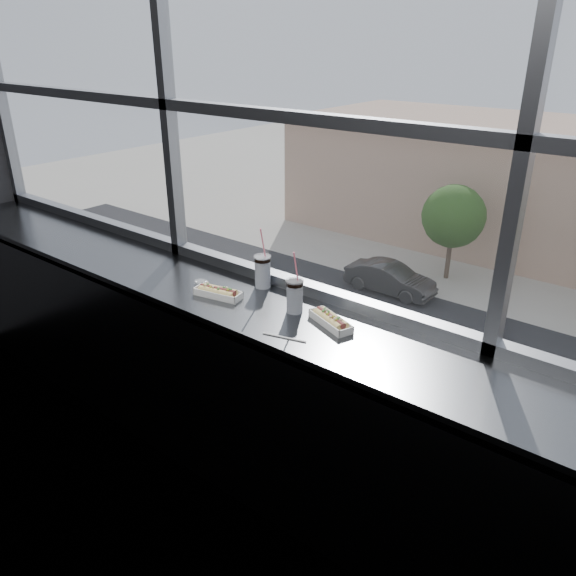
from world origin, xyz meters
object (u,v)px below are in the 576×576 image
Objects in this scene: soda_cup_left at (263,270)px; car_near_c at (545,418)px; wrapper at (201,282)px; hotdog_tray_right at (331,320)px; car_near_a at (275,317)px; tree_left at (454,216)px; car_far_a at (390,274)px; soda_cup_right at (295,294)px; loose_straw at (284,337)px; car_near_b at (431,374)px; hotdog_tray_left at (218,292)px.

car_near_c is (-1.03, 16.09, -11.11)m from soda_cup_left.
wrapper is at bearing -179.18° from car_near_c.
wrapper is (-0.29, -0.18, -0.09)m from soda_cup_left.
hotdog_tray_right is 24.02m from car_near_a.
car_far_a is at bearing -112.51° from tree_left.
tree_left reaches higher than car_near_c.
tree_left is at bearing -22.95° from car_far_a.
soda_cup_right reaches higher than loose_straw.
car_far_a reaches higher than car_near_b.
car_far_a is at bearing 101.08° from loose_straw.
loose_straw is 2.23× the size of wrapper.
car_near_b is (-5.68, 16.22, -11.03)m from soda_cup_right.
hotdog_tray_left reaches higher than car_near_b.
hotdog_tray_left is at bearing -155.16° from car_far_a.
tree_left is at bearing 108.83° from wrapper.
soda_cup_left is 3.57× the size of wrapper.
loose_straw reaches higher than car_near_b.
car_near_b is at bearing -93.45° from car_near_a.
car_far_a is (-11.59, 24.09, -11.02)m from soda_cup_left.
hotdog_tray_right is 0.26m from loose_straw.
loose_straw is 0.77m from wrapper.
tree_left reaches higher than car_near_b.
soda_cup_right is at bearing -22.38° from soda_cup_left.
loose_straw is 24.12m from car_near_a.
car_near_a is 8.19m from car_far_a.
soda_cup_right is 0.05× the size of car_far_a.
soda_cup_right reaches higher than car_near_c.
soda_cup_right is 0.06× the size of tree_left.
hotdog_tray_left reaches higher than wrapper.
wrapper is 0.02× the size of tree_left.
soda_cup_right is 0.05× the size of car_near_b.
loose_straw reaches higher than car_near_c.
soda_cup_right is 20.42m from car_near_b.
soda_cup_left is 28.91m from car_far_a.
loose_straw is 0.03× the size of car_near_b.
tree_left is at bearing 109.48° from soda_cup_left.
hotdog_tray_right reaches higher than tree_left.
car_far_a is at bearing -15.88° from car_near_a.
car_near_c is 1.08× the size of tree_left.
hotdog_tray_left is at bearing -112.57° from soda_cup_left.
car_near_b is (-5.90, 16.22, -10.96)m from hotdog_tray_right.
hotdog_tray_right is at bearing -142.86° from car_near_a.
hotdog_tray_right is 29.22m from car_far_a.
hotdog_tray_left is 0.04× the size of car_near_a.
car_far_a is at bearing 103.97° from hotdog_tray_left.
loose_straw reaches higher than car_far_a.
car_far_a is (-12.04, 24.46, -10.92)m from loose_straw.
loose_straw is 29.37m from car_far_a.
wrapper is at bearing -71.17° from tree_left.
car_near_a is 1.14× the size of tree_left.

